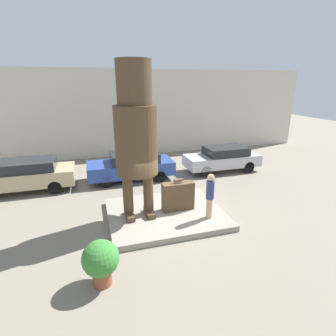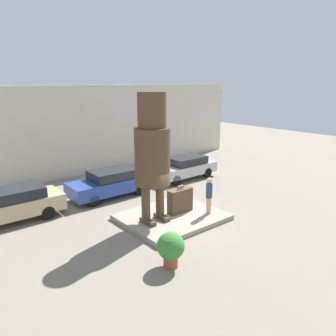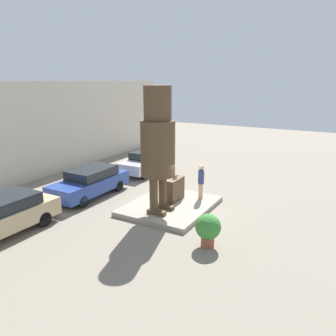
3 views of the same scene
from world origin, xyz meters
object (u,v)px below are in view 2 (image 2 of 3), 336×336
object	(u,v)px
statue_figure	(152,148)
planter_pot	(171,248)
parked_car_tan	(9,205)
parked_car_silver	(185,167)
giant_suitcase	(180,200)
tourist	(209,194)
parked_car_blue	(111,183)

from	to	relation	value
statue_figure	planter_pot	size ratio (longest dim) A/B	4.39
parked_car_tan	parked_car_silver	xyz separation A→B (m)	(10.75, -0.02, -0.03)
parked_car_tan	giant_suitcase	bearing A→B (deg)	144.98
tourist	parked_car_silver	distance (m)	6.47
tourist	planter_pot	size ratio (longest dim) A/B	1.37
statue_figure	tourist	xyz separation A→B (m)	(2.49, -1.01, -2.32)
parked_car_silver	statue_figure	bearing A→B (deg)	36.84
tourist	parked_car_silver	bearing A→B (deg)	57.66
parked_car_tan	parked_car_blue	bearing A→B (deg)	-179.28
planter_pot	tourist	bearing A→B (deg)	27.25
statue_figure	tourist	distance (m)	3.55
tourist	parked_car_tan	distance (m)	9.13
parked_car_tan	planter_pot	distance (m)	8.23
parked_car_blue	parked_car_silver	xyz separation A→B (m)	(5.47, -0.08, -0.01)
tourist	parked_car_blue	world-z (taller)	tourist
tourist	parked_car_tan	world-z (taller)	tourist
giant_suitcase	parked_car_blue	bearing A→B (deg)	103.68
statue_figure	parked_car_tan	xyz separation A→B (m)	(-4.81, 4.47, -2.68)
giant_suitcase	parked_car_tan	world-z (taller)	parked_car_tan
statue_figure	parked_car_tan	size ratio (longest dim) A/B	1.17
tourist	parked_car_blue	size ratio (longest dim) A/B	0.38
giant_suitcase	planter_pot	world-z (taller)	giant_suitcase
parked_car_blue	planter_pot	bearing A→B (deg)	74.94
giant_suitcase	parked_car_blue	size ratio (longest dim) A/B	0.29
parked_car_tan	parked_car_blue	xyz separation A→B (m)	(5.29, 0.07, -0.02)
giant_suitcase	tourist	distance (m)	1.40
statue_figure	parked_car_silver	size ratio (longest dim) A/B	1.26
giant_suitcase	parked_car_tan	xyz separation A→B (m)	(-6.39, 4.48, 0.02)
tourist	parked_car_tan	size ratio (longest dim) A/B	0.37
giant_suitcase	planter_pot	size ratio (longest dim) A/B	1.03
statue_figure	giant_suitcase	xyz separation A→B (m)	(1.59, -0.01, -2.71)
planter_pot	parked_car_tan	bearing A→B (deg)	113.12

